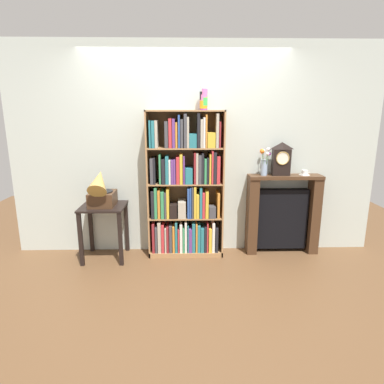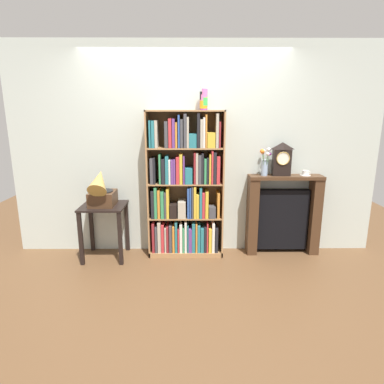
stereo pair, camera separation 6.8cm
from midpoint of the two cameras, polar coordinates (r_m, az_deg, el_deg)
The scene contains 10 objects.
ground_plane at distance 4.15m, azimuth -1.55°, elevation -11.55°, with size 7.58×6.40×0.02m, color brown.
wall_back at distance 4.10m, azimuth 0.03°, elevation 7.26°, with size 4.58×0.08×2.60m, color beige.
bookshelf at distance 3.99m, azimuth -1.67°, elevation -0.06°, with size 0.92×0.29×1.79m.
cup_stack at distance 3.93m, azimuth 1.55°, elevation 16.16°, with size 0.09×0.09×0.27m.
side_table_left at distance 4.11m, azimuth -15.65°, elevation -4.58°, with size 0.53×0.49×0.68m.
gramophone at distance 3.97m, azimuth -16.17°, elevation 0.22°, with size 0.29×0.46×0.50m.
fireplace_mantel at distance 4.30m, azimuth 15.13°, elevation -3.82°, with size 0.91×0.23×1.01m.
mantel_clock at distance 4.11m, azimuth 14.95°, elevation 5.65°, with size 0.21×0.12×0.41m.
flower_vase at distance 4.06m, azimuth 12.13°, elevation 5.06°, with size 0.16×0.17×0.34m.
teacup_with_saucer at distance 4.24m, azimuth 18.73°, elevation 3.19°, with size 0.13×0.13×0.06m.
Camera 1 is at (-0.02, -3.75, 1.76)m, focal length 30.39 mm.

